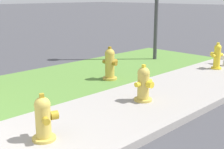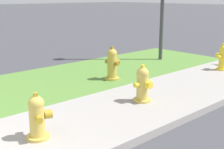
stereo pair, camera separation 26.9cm
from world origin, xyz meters
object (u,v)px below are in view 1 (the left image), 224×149
(fire_hydrant_near_corner, at_px, (43,119))
(small_white_dog, at_px, (222,57))
(fire_hydrant_mid_block, at_px, (144,84))
(fire_hydrant_across_street, at_px, (217,56))
(fire_hydrant_by_grass_verge, at_px, (110,64))

(fire_hydrant_near_corner, distance_m, small_white_dog, 6.05)
(fire_hydrant_near_corner, bearing_deg, fire_hydrant_mid_block, 110.18)
(fire_hydrant_near_corner, height_order, small_white_dog, fire_hydrant_near_corner)
(fire_hydrant_across_street, height_order, small_white_dog, fire_hydrant_across_street)
(fire_hydrant_by_grass_verge, relative_size, small_white_dog, 1.38)
(fire_hydrant_by_grass_verge, distance_m, fire_hydrant_near_corner, 3.21)
(fire_hydrant_by_grass_verge, height_order, small_white_dog, fire_hydrant_by_grass_verge)
(fire_hydrant_by_grass_verge, height_order, fire_hydrant_mid_block, fire_hydrant_by_grass_verge)
(fire_hydrant_across_street, relative_size, fire_hydrant_mid_block, 1.02)
(fire_hydrant_across_street, bearing_deg, small_white_dog, 25.84)
(fire_hydrant_near_corner, xyz_separation_m, small_white_dog, (6.04, 0.45, -0.08))
(fire_hydrant_near_corner, relative_size, small_white_dog, 1.19)
(fire_hydrant_by_grass_verge, height_order, fire_hydrant_near_corner, fire_hydrant_by_grass_verge)
(fire_hydrant_across_street, relative_size, fire_hydrant_near_corner, 1.07)
(fire_hydrant_by_grass_verge, distance_m, fire_hydrant_mid_block, 1.63)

